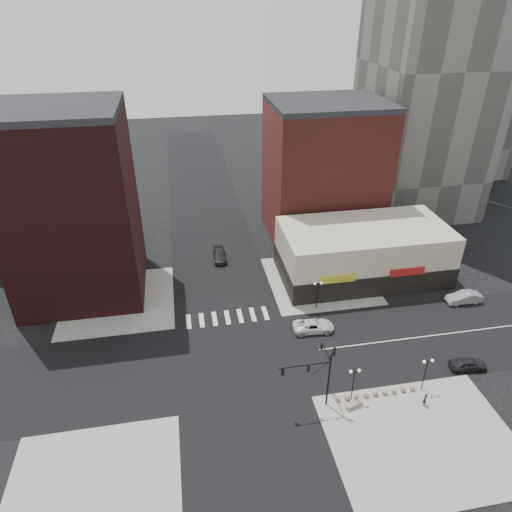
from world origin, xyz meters
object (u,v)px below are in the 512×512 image
object	(u,v)px
pedestrian	(425,399)
stone_bench	(354,405)
street_lamp_se_b	(427,367)
dark_sedan_east	(468,364)
dark_sedan_north	(220,256)
street_lamp_se_a	(354,377)
street_lamp_ne	(318,288)
traffic_signal	(319,368)
silver_sedan	(464,297)
white_suv	(314,326)

from	to	relation	value
pedestrian	stone_bench	bearing A→B (deg)	-42.86
street_lamp_se_b	dark_sedan_east	xyz separation A→B (m)	(6.69, 2.00, -2.58)
dark_sedan_east	dark_sedan_north	size ratio (longest dim) A/B	0.85
street_lamp_se_b	dark_sedan_north	size ratio (longest dim) A/B	0.85
pedestrian	dark_sedan_east	bearing A→B (deg)	174.08
street_lamp_se_a	pedestrian	xyz separation A→B (m)	(7.15, -2.08, -2.40)
dark_sedan_north	street_lamp_se_b	bearing A→B (deg)	-58.70
dark_sedan_north	street_lamp_ne	bearing A→B (deg)	-52.38
traffic_signal	dark_sedan_north	xyz separation A→B (m)	(-6.68, 31.10, -4.25)
silver_sedan	dark_sedan_north	size ratio (longest dim) A/B	0.99
traffic_signal	stone_bench	size ratio (longest dim) A/B	3.79
dark_sedan_east	street_lamp_se_b	bearing A→B (deg)	112.90
street_lamp_se_b	white_suv	size ratio (longest dim) A/B	0.80
silver_sedan	street_lamp_se_a	bearing A→B (deg)	-56.36
traffic_signal	dark_sedan_north	size ratio (longest dim) A/B	1.58
white_suv	traffic_signal	bearing A→B (deg)	168.34
white_suv	silver_sedan	world-z (taller)	silver_sedan
silver_sedan	dark_sedan_north	distance (m)	36.32
silver_sedan	pedestrian	world-z (taller)	pedestrian
street_lamp_se_a	white_suv	distance (m)	11.93
street_lamp_ne	white_suv	bearing A→B (deg)	-111.23
street_lamp_se_b	silver_sedan	xyz separation A→B (m)	(13.40, 13.78, -2.49)
street_lamp_se_a	street_lamp_se_b	world-z (taller)	same
street_lamp_ne	dark_sedan_east	xyz separation A→B (m)	(13.69, -14.00, -2.58)
street_lamp_ne	stone_bench	size ratio (longest dim) A/B	2.03
traffic_signal	stone_bench	bearing A→B (deg)	-17.61
street_lamp_se_a	street_lamp_ne	size ratio (longest dim) A/B	1.00
silver_sedan	dark_sedan_north	xyz separation A→B (m)	(-31.84, 17.49, -0.09)
white_suv	pedestrian	distance (m)	15.80
dark_sedan_east	pedestrian	size ratio (longest dim) A/B	2.69
street_lamp_se_a	street_lamp_ne	xyz separation A→B (m)	(1.00, 16.00, 0.00)
street_lamp_se_a	street_lamp_se_b	xyz separation A→B (m)	(8.00, 0.00, 0.00)
white_suv	dark_sedan_east	size ratio (longest dim) A/B	1.25
street_lamp_se_a	stone_bench	xyz separation A→B (m)	(-0.08, -1.00, -2.93)
white_suv	dark_sedan_north	distance (m)	21.92
dark_sedan_north	stone_bench	size ratio (longest dim) A/B	2.39
silver_sedan	pedestrian	distance (m)	21.32
street_lamp_se_a	dark_sedan_north	size ratio (longest dim) A/B	0.85
silver_sedan	dark_sedan_north	world-z (taller)	silver_sedan
traffic_signal	stone_bench	xyz separation A→B (m)	(3.68, -1.17, -4.60)
white_suv	stone_bench	distance (m)	12.65
street_lamp_ne	silver_sedan	distance (m)	20.67
silver_sedan	pedestrian	xyz separation A→B (m)	(-14.25, -15.87, 0.09)
street_lamp_ne	street_lamp_se_b	bearing A→B (deg)	-66.37
silver_sedan	stone_bench	distance (m)	26.08
street_lamp_ne	dark_sedan_east	size ratio (longest dim) A/B	1.00
street_lamp_se_b	stone_bench	bearing A→B (deg)	-172.94
street_lamp_se_a	traffic_signal	bearing A→B (deg)	177.43
street_lamp_ne	stone_bench	distance (m)	17.28
traffic_signal	street_lamp_se_b	distance (m)	11.88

